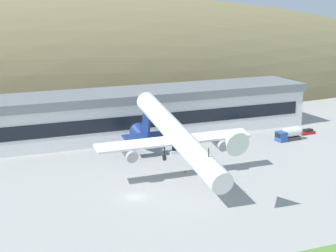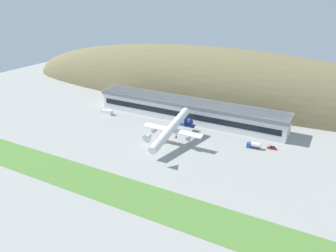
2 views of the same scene
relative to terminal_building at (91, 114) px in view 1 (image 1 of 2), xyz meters
The scene contains 8 objects.
ground_plane 43.60m from the terminal_building, 95.38° to the right, with size 406.15×406.15×0.00m, color #9E9E99.
hill_backdrop 49.38m from the terminal_building, 93.65° to the left, with size 344.29×62.65×72.63m, color olive.
terminal_building is the anchor object (origin of this frame).
cargo_airplane 36.78m from the terminal_building, 78.43° to the right, with size 32.79×46.79×14.29m.
service_car_0 56.69m from the terminal_building, 17.16° to the right, with size 4.61×2.00×1.40m.
service_car_1 25.37m from the terminal_building, 53.21° to the right, with size 3.94×1.83×1.62m.
fuel_truck 49.98m from the terminal_building, 23.72° to the right, with size 6.76×2.96×3.35m.
traffic_cone_0 35.56m from the terminal_building, 72.49° to the right, with size 0.52×0.52×0.58m.
Camera 1 is at (-32.69, -90.89, 36.18)m, focal length 60.00 mm.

